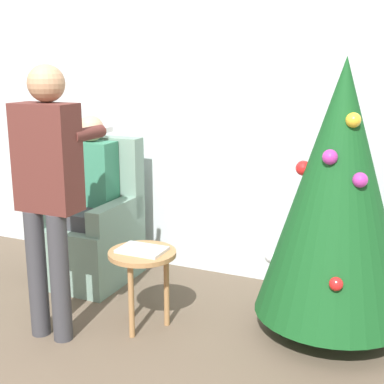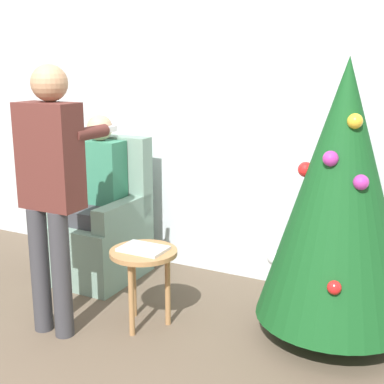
{
  "view_description": "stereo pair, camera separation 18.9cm",
  "coord_description": "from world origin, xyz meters",
  "px_view_note": "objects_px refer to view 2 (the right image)",
  "views": [
    {
      "loc": [
        1.72,
        -1.66,
        1.7
      ],
      "look_at": [
        0.46,
        1.18,
        0.93
      ],
      "focal_mm": 50.0,
      "sensor_mm": 36.0,
      "label": 1
    },
    {
      "loc": [
        1.89,
        -1.58,
        1.7
      ],
      "look_at": [
        0.46,
        1.18,
        0.93
      ],
      "focal_mm": 50.0,
      "sensor_mm": 36.0,
      "label": 2
    }
  ],
  "objects_px": {
    "side_stool": "(144,262)",
    "armchair": "(100,230)",
    "christmas_tree": "(341,193)",
    "person_seated": "(96,190)",
    "person_standing": "(51,178)"
  },
  "relations": [
    {
      "from": "side_stool",
      "to": "armchair",
      "type": "bearing_deg",
      "value": 143.57
    },
    {
      "from": "christmas_tree",
      "to": "armchair",
      "type": "xyz_separation_m",
      "value": [
        -1.9,
        0.15,
        -0.56
      ]
    },
    {
      "from": "christmas_tree",
      "to": "person_seated",
      "type": "height_order",
      "value": "christmas_tree"
    },
    {
      "from": "person_seated",
      "to": "person_standing",
      "type": "distance_m",
      "value": 0.93
    },
    {
      "from": "christmas_tree",
      "to": "person_seated",
      "type": "xyz_separation_m",
      "value": [
        -1.9,
        0.11,
        -0.21
      ]
    },
    {
      "from": "person_standing",
      "to": "side_stool",
      "type": "relative_size",
      "value": 3.22
    },
    {
      "from": "person_seated",
      "to": "side_stool",
      "type": "relative_size",
      "value": 2.48
    },
    {
      "from": "armchair",
      "to": "person_seated",
      "type": "relative_size",
      "value": 0.86
    },
    {
      "from": "armchair",
      "to": "person_standing",
      "type": "bearing_deg",
      "value": -70.44
    },
    {
      "from": "side_stool",
      "to": "christmas_tree",
      "type": "bearing_deg",
      "value": 20.73
    },
    {
      "from": "person_seated",
      "to": "side_stool",
      "type": "xyz_separation_m",
      "value": [
        0.77,
        -0.54,
        -0.28
      ]
    },
    {
      "from": "person_seated",
      "to": "side_stool",
      "type": "bearing_deg",
      "value": -34.73
    },
    {
      "from": "person_standing",
      "to": "armchair",
      "type": "bearing_deg",
      "value": 109.56
    },
    {
      "from": "person_standing",
      "to": "side_stool",
      "type": "bearing_deg",
      "value": 31.94
    },
    {
      "from": "person_seated",
      "to": "person_standing",
      "type": "bearing_deg",
      "value": -69.69
    }
  ]
}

